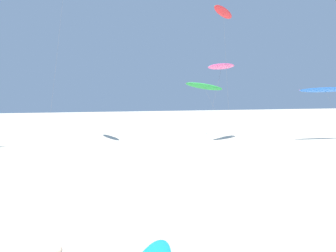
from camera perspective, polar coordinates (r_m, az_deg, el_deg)
flying_kite_1 at (r=48.96m, az=8.11°, el=16.19°), size 4.56×7.98×16.90m
flying_kite_2 at (r=54.55m, az=22.08°, el=4.95°), size 7.84×8.48×7.41m
flying_kite_3 at (r=50.06m, az=7.87°, el=8.66°), size 7.14×5.36×10.52m
flying_kite_7 at (r=57.88m, az=5.30°, el=5.82°), size 5.25×5.73×8.43m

